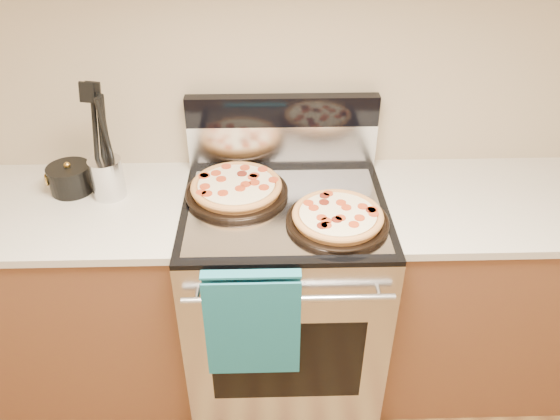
{
  "coord_description": "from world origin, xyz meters",
  "views": [
    {
      "loc": [
        -0.06,
        -0.03,
        2.04
      ],
      "look_at": [
        -0.02,
        1.55,
        0.97
      ],
      "focal_mm": 35.0,
      "sensor_mm": 36.0,
      "label": 1
    }
  ],
  "objects_px": {
    "range_body": "(284,298)",
    "utensil_crock": "(107,178)",
    "pepperoni_pizza_front": "(338,218)",
    "pepperoni_pizza_back": "(237,188)",
    "saucepan": "(71,180)"
  },
  "relations": [
    {
      "from": "pepperoni_pizza_front",
      "to": "saucepan",
      "type": "distance_m",
      "value": 1.03
    },
    {
      "from": "saucepan",
      "to": "pepperoni_pizza_front",
      "type": "bearing_deg",
      "value": -15.06
    },
    {
      "from": "pepperoni_pizza_back",
      "to": "utensil_crock",
      "type": "distance_m",
      "value": 0.49
    },
    {
      "from": "range_body",
      "to": "utensil_crock",
      "type": "height_order",
      "value": "utensil_crock"
    },
    {
      "from": "range_body",
      "to": "pepperoni_pizza_back",
      "type": "xyz_separation_m",
      "value": [
        -0.18,
        0.07,
        0.5
      ]
    },
    {
      "from": "utensil_crock",
      "to": "saucepan",
      "type": "distance_m",
      "value": 0.16
    },
    {
      "from": "utensil_crock",
      "to": "saucepan",
      "type": "bearing_deg",
      "value": 166.29
    },
    {
      "from": "range_body",
      "to": "utensil_crock",
      "type": "relative_size",
      "value": 5.86
    },
    {
      "from": "utensil_crock",
      "to": "pepperoni_pizza_back",
      "type": "bearing_deg",
      "value": -3.69
    },
    {
      "from": "utensil_crock",
      "to": "range_body",
      "type": "bearing_deg",
      "value": -8.66
    },
    {
      "from": "pepperoni_pizza_back",
      "to": "utensil_crock",
      "type": "relative_size",
      "value": 2.5
    },
    {
      "from": "range_body",
      "to": "pepperoni_pizza_front",
      "type": "height_order",
      "value": "pepperoni_pizza_front"
    },
    {
      "from": "pepperoni_pizza_back",
      "to": "saucepan",
      "type": "height_order",
      "value": "saucepan"
    },
    {
      "from": "range_body",
      "to": "utensil_crock",
      "type": "distance_m",
      "value": 0.86
    },
    {
      "from": "pepperoni_pizza_front",
      "to": "saucepan",
      "type": "bearing_deg",
      "value": 164.94
    }
  ]
}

